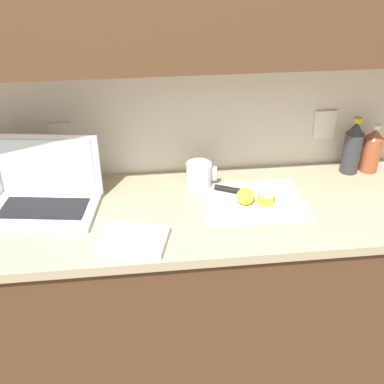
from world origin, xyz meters
TOP-DOWN VIEW (x-y plane):
  - ground_plane at (0.00, 0.00)m, footprint 12.00×12.00m
  - wall_back at (0.00, 0.22)m, footprint 5.20×0.38m
  - counter_unit at (-0.02, 0.00)m, footprint 2.57×0.59m
  - laptop at (-0.36, 0.08)m, footprint 0.41×0.30m
  - cutting_board at (0.40, 0.02)m, footprint 0.39×0.29m
  - knife at (0.36, 0.07)m, footprint 0.27×0.15m
  - lemon_half_cut at (0.44, 0.00)m, footprint 0.06×0.06m
  - lemon_whole_beside at (0.37, 0.00)m, footprint 0.06×0.06m
  - bottle_green_soda at (0.85, 0.21)m, footprint 0.07×0.07m
  - bottle_oil_tall at (0.93, 0.21)m, footprint 0.07×0.07m
  - measuring_cup at (0.22, 0.15)m, footprint 0.12×0.10m
  - dish_towel at (-0.05, -0.18)m, footprint 0.25×0.21m

SIDE VIEW (x-z plane):
  - ground_plane at x=0.00m, z-range 0.00..0.00m
  - counter_unit at x=-0.02m, z-range 0.01..0.92m
  - cutting_board at x=0.40m, z-range 0.91..0.92m
  - dish_towel at x=-0.05m, z-range 0.91..0.94m
  - knife at x=0.36m, z-range 0.92..0.94m
  - lemon_half_cut at x=0.44m, z-range 0.92..0.96m
  - lemon_whole_beside at x=0.37m, z-range 0.92..0.99m
  - measuring_cup at x=0.22m, z-range 0.91..1.02m
  - laptop at x=-0.36m, z-range 0.85..1.10m
  - bottle_oil_tall at x=0.93m, z-range 0.90..1.11m
  - bottle_green_soda at x=0.85m, z-range 0.90..1.14m
  - wall_back at x=0.00m, z-range 0.26..2.86m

